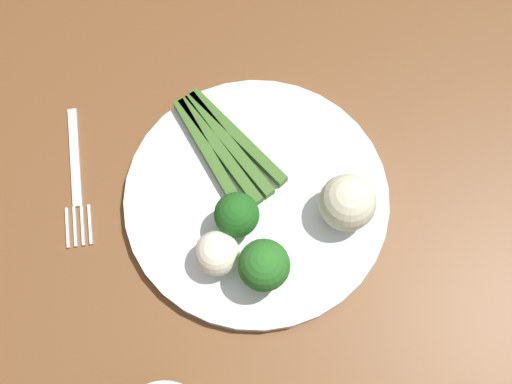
{
  "coord_description": "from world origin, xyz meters",
  "views": [
    {
      "loc": [
        0.08,
        0.22,
        1.37
      ],
      "look_at": [
        0.02,
        -0.0,
        0.77
      ],
      "focal_mm": 42.42,
      "sensor_mm": 36.0,
      "label": 1
    }
  ],
  "objects_px": {
    "plate": "(256,196)",
    "asparagus_bundle": "(224,146)",
    "broccoli_near_center": "(237,215)",
    "fork": "(76,178)",
    "dining_table": "(271,226)",
    "cauliflower_back": "(217,253)",
    "cauliflower_right": "(347,203)",
    "broccoli_left": "(264,266)"
  },
  "relations": [
    {
      "from": "broccoli_left",
      "to": "fork",
      "type": "distance_m",
      "value": 0.24
    },
    {
      "from": "dining_table",
      "to": "broccoli_near_center",
      "type": "xyz_separation_m",
      "value": [
        0.05,
        0.03,
        0.16
      ]
    },
    {
      "from": "asparagus_bundle",
      "to": "broccoli_left",
      "type": "bearing_deg",
      "value": -19.0
    },
    {
      "from": "asparagus_bundle",
      "to": "cauliflower_right",
      "type": "distance_m",
      "value": 0.15
    },
    {
      "from": "dining_table",
      "to": "broccoli_left",
      "type": "distance_m",
      "value": 0.18
    },
    {
      "from": "fork",
      "to": "cauliflower_right",
      "type": "bearing_deg",
      "value": 72.28
    },
    {
      "from": "broccoli_left",
      "to": "cauliflower_back",
      "type": "height_order",
      "value": "broccoli_left"
    },
    {
      "from": "cauliflower_right",
      "to": "fork",
      "type": "bearing_deg",
      "value": -23.24
    },
    {
      "from": "broccoli_near_center",
      "to": "cauliflower_back",
      "type": "relative_size",
      "value": 1.23
    },
    {
      "from": "dining_table",
      "to": "broccoli_near_center",
      "type": "distance_m",
      "value": 0.17
    },
    {
      "from": "dining_table",
      "to": "cauliflower_back",
      "type": "relative_size",
      "value": 26.36
    },
    {
      "from": "broccoli_near_center",
      "to": "cauliflower_right",
      "type": "relative_size",
      "value": 0.95
    },
    {
      "from": "cauliflower_right",
      "to": "cauliflower_back",
      "type": "distance_m",
      "value": 0.14
    },
    {
      "from": "fork",
      "to": "plate",
      "type": "bearing_deg",
      "value": 74.14
    },
    {
      "from": "cauliflower_right",
      "to": "dining_table",
      "type": "bearing_deg",
      "value": -32.43
    },
    {
      "from": "dining_table",
      "to": "broccoli_near_center",
      "type": "relative_size",
      "value": 21.36
    },
    {
      "from": "dining_table",
      "to": "broccoli_near_center",
      "type": "bearing_deg",
      "value": 29.69
    },
    {
      "from": "broccoli_near_center",
      "to": "cauliflower_right",
      "type": "distance_m",
      "value": 0.11
    },
    {
      "from": "dining_table",
      "to": "plate",
      "type": "bearing_deg",
      "value": -6.17
    },
    {
      "from": "plate",
      "to": "cauliflower_back",
      "type": "xyz_separation_m",
      "value": [
        0.06,
        0.06,
        0.03
      ]
    },
    {
      "from": "fork",
      "to": "asparagus_bundle",
      "type": "bearing_deg",
      "value": 91.1
    },
    {
      "from": "cauliflower_right",
      "to": "cauliflower_back",
      "type": "bearing_deg",
      "value": 6.77
    },
    {
      "from": "plate",
      "to": "broccoli_near_center",
      "type": "distance_m",
      "value": 0.06
    },
    {
      "from": "cauliflower_right",
      "to": "cauliflower_back",
      "type": "relative_size",
      "value": 1.29
    },
    {
      "from": "dining_table",
      "to": "fork",
      "type": "bearing_deg",
      "value": -20.04
    },
    {
      "from": "asparagus_bundle",
      "to": "broccoli_near_center",
      "type": "distance_m",
      "value": 0.09
    },
    {
      "from": "asparagus_bundle",
      "to": "broccoli_left",
      "type": "distance_m",
      "value": 0.15
    },
    {
      "from": "cauliflower_right",
      "to": "fork",
      "type": "height_order",
      "value": "cauliflower_right"
    },
    {
      "from": "dining_table",
      "to": "broccoli_left",
      "type": "height_order",
      "value": "broccoli_left"
    },
    {
      "from": "plate",
      "to": "cauliflower_back",
      "type": "height_order",
      "value": "cauliflower_back"
    },
    {
      "from": "broccoli_near_center",
      "to": "broccoli_left",
      "type": "bearing_deg",
      "value": 102.5
    },
    {
      "from": "plate",
      "to": "asparagus_bundle",
      "type": "relative_size",
      "value": 1.83
    },
    {
      "from": "broccoli_left",
      "to": "cauliflower_right",
      "type": "xyz_separation_m",
      "value": [
        -0.1,
        -0.04,
        -0.01
      ]
    },
    {
      "from": "cauliflower_right",
      "to": "fork",
      "type": "xyz_separation_m",
      "value": [
        0.27,
        -0.12,
        -0.04
      ]
    },
    {
      "from": "dining_table",
      "to": "fork",
      "type": "relative_size",
      "value": 7.22
    },
    {
      "from": "dining_table",
      "to": "fork",
      "type": "height_order",
      "value": "fork"
    },
    {
      "from": "broccoli_near_center",
      "to": "cauliflower_right",
      "type": "height_order",
      "value": "cauliflower_right"
    },
    {
      "from": "fork",
      "to": "cauliflower_back",
      "type": "bearing_deg",
      "value": 50.07
    },
    {
      "from": "broccoli_near_center",
      "to": "broccoli_left",
      "type": "distance_m",
      "value": 0.06
    },
    {
      "from": "dining_table",
      "to": "cauliflower_right",
      "type": "distance_m",
      "value": 0.17
    },
    {
      "from": "dining_table",
      "to": "cauliflower_right",
      "type": "relative_size",
      "value": 20.37
    },
    {
      "from": "broccoli_near_center",
      "to": "cauliflower_back",
      "type": "bearing_deg",
      "value": 47.68
    }
  ]
}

